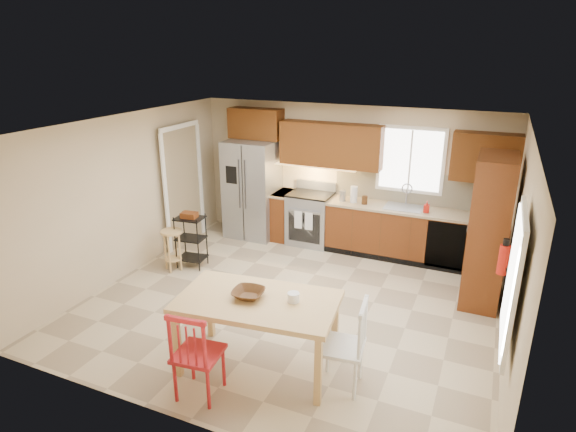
# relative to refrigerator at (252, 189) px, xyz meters

# --- Properties ---
(floor) EXTENTS (5.50, 5.50, 0.00)m
(floor) POSITION_rel_refrigerator_xyz_m (1.70, -2.12, -0.91)
(floor) COLOR tan
(floor) RESTS_ON ground
(ceiling) EXTENTS (5.50, 5.00, 0.02)m
(ceiling) POSITION_rel_refrigerator_xyz_m (1.70, -2.12, 1.59)
(ceiling) COLOR silver
(ceiling) RESTS_ON ground
(wall_back) EXTENTS (5.50, 0.02, 2.50)m
(wall_back) POSITION_rel_refrigerator_xyz_m (1.70, 0.38, 0.34)
(wall_back) COLOR #CCB793
(wall_back) RESTS_ON ground
(wall_front) EXTENTS (5.50, 0.02, 2.50)m
(wall_front) POSITION_rel_refrigerator_xyz_m (1.70, -4.62, 0.34)
(wall_front) COLOR #CCB793
(wall_front) RESTS_ON ground
(wall_left) EXTENTS (0.02, 5.00, 2.50)m
(wall_left) POSITION_rel_refrigerator_xyz_m (-1.05, -2.12, 0.34)
(wall_left) COLOR #CCB793
(wall_left) RESTS_ON ground
(wall_right) EXTENTS (0.02, 5.00, 2.50)m
(wall_right) POSITION_rel_refrigerator_xyz_m (4.45, -2.12, 0.34)
(wall_right) COLOR #CCB793
(wall_right) RESTS_ON ground
(refrigerator) EXTENTS (0.92, 0.75, 1.82)m
(refrigerator) POSITION_rel_refrigerator_xyz_m (0.00, 0.00, 0.00)
(refrigerator) COLOR gray
(refrigerator) RESTS_ON floor
(range_stove) EXTENTS (0.76, 0.63, 0.92)m
(range_stove) POSITION_rel_refrigerator_xyz_m (1.15, 0.06, -0.45)
(range_stove) COLOR gray
(range_stove) RESTS_ON floor
(base_cabinet_narrow) EXTENTS (0.30, 0.60, 0.90)m
(base_cabinet_narrow) POSITION_rel_refrigerator_xyz_m (0.60, 0.08, -0.46)
(base_cabinet_narrow) COLOR #572710
(base_cabinet_narrow) RESTS_ON floor
(base_cabinet_run) EXTENTS (2.92, 0.60, 0.90)m
(base_cabinet_run) POSITION_rel_refrigerator_xyz_m (2.99, 0.08, -0.46)
(base_cabinet_run) COLOR #572710
(base_cabinet_run) RESTS_ON floor
(dishwasher) EXTENTS (0.60, 0.02, 0.78)m
(dishwasher) POSITION_rel_refrigerator_xyz_m (3.55, -0.22, -0.46)
(dishwasher) COLOR black
(dishwasher) RESTS_ON floor
(backsplash) EXTENTS (2.92, 0.03, 0.55)m
(backsplash) POSITION_rel_refrigerator_xyz_m (2.99, 0.36, 0.27)
(backsplash) COLOR beige
(backsplash) RESTS_ON wall_back
(upper_over_fridge) EXTENTS (1.00, 0.35, 0.55)m
(upper_over_fridge) POSITION_rel_refrigerator_xyz_m (0.00, 0.20, 1.19)
(upper_over_fridge) COLOR #5A2F0F
(upper_over_fridge) RESTS_ON wall_back
(upper_left_block) EXTENTS (1.80, 0.35, 0.75)m
(upper_left_block) POSITION_rel_refrigerator_xyz_m (1.45, 0.20, 0.92)
(upper_left_block) COLOR #5A2F0F
(upper_left_block) RESTS_ON wall_back
(upper_right_block) EXTENTS (1.00, 0.35, 0.75)m
(upper_right_block) POSITION_rel_refrigerator_xyz_m (3.95, 0.20, 0.92)
(upper_right_block) COLOR #5A2F0F
(upper_right_block) RESTS_ON wall_back
(window_back) EXTENTS (1.12, 0.04, 1.12)m
(window_back) POSITION_rel_refrigerator_xyz_m (2.80, 0.35, 0.74)
(window_back) COLOR white
(window_back) RESTS_ON wall_back
(sink) EXTENTS (0.62, 0.46, 0.16)m
(sink) POSITION_rel_refrigerator_xyz_m (2.80, 0.08, -0.05)
(sink) COLOR gray
(sink) RESTS_ON base_cabinet_run
(undercab_glow) EXTENTS (1.60, 0.30, 0.01)m
(undercab_glow) POSITION_rel_refrigerator_xyz_m (1.15, 0.17, 0.52)
(undercab_glow) COLOR #FFBF66
(undercab_glow) RESTS_ON wall_back
(soap_bottle) EXTENTS (0.09, 0.09, 0.19)m
(soap_bottle) POSITION_rel_refrigerator_xyz_m (3.18, -0.02, 0.09)
(soap_bottle) COLOR #B5160C
(soap_bottle) RESTS_ON base_cabinet_run
(paper_towel) EXTENTS (0.12, 0.12, 0.28)m
(paper_towel) POSITION_rel_refrigerator_xyz_m (1.95, 0.03, 0.13)
(paper_towel) COLOR silver
(paper_towel) RESTS_ON base_cabinet_run
(canister_steel) EXTENTS (0.11, 0.11, 0.18)m
(canister_steel) POSITION_rel_refrigerator_xyz_m (1.75, 0.03, 0.08)
(canister_steel) COLOR gray
(canister_steel) RESTS_ON base_cabinet_run
(canister_wood) EXTENTS (0.10, 0.10, 0.14)m
(canister_wood) POSITION_rel_refrigerator_xyz_m (2.15, -0.00, 0.06)
(canister_wood) COLOR #482813
(canister_wood) RESTS_ON base_cabinet_run
(pantry) EXTENTS (0.50, 0.95, 2.10)m
(pantry) POSITION_rel_refrigerator_xyz_m (4.13, -0.93, 0.14)
(pantry) COLOR #572710
(pantry) RESTS_ON floor
(fire_extinguisher) EXTENTS (0.12, 0.12, 0.36)m
(fire_extinguisher) POSITION_rel_refrigerator_xyz_m (4.33, -1.98, 0.19)
(fire_extinguisher) COLOR #B5160C
(fire_extinguisher) RESTS_ON wall_right
(window_right) EXTENTS (0.04, 1.02, 1.32)m
(window_right) POSITION_rel_refrigerator_xyz_m (4.38, -3.27, 0.54)
(window_right) COLOR white
(window_right) RESTS_ON wall_right
(doorway) EXTENTS (0.04, 0.95, 2.10)m
(doorway) POSITION_rel_refrigerator_xyz_m (-0.97, -0.82, 0.14)
(doorway) COLOR #8C7A59
(doorway) RESTS_ON wall_left
(dining_table) EXTENTS (1.83, 1.17, 0.84)m
(dining_table) POSITION_rel_refrigerator_xyz_m (1.93, -3.57, -0.49)
(dining_table) COLOR tan
(dining_table) RESTS_ON floor
(chair_red) EXTENTS (0.53, 0.53, 1.02)m
(chair_red) POSITION_rel_refrigerator_xyz_m (1.58, -4.22, -0.40)
(chair_red) COLOR #B01B20
(chair_red) RESTS_ON floor
(chair_white) EXTENTS (0.53, 0.53, 1.02)m
(chair_white) POSITION_rel_refrigerator_xyz_m (2.88, -3.52, -0.40)
(chair_white) COLOR silver
(chair_white) RESTS_ON floor
(table_bowl) EXTENTS (0.39, 0.39, 0.09)m
(table_bowl) POSITION_rel_refrigerator_xyz_m (1.82, -3.57, -0.06)
(table_bowl) COLOR #482813
(table_bowl) RESTS_ON dining_table
(table_jar) EXTENTS (0.16, 0.16, 0.16)m
(table_jar) POSITION_rel_refrigerator_xyz_m (2.31, -3.46, -0.02)
(table_jar) COLOR silver
(table_jar) RESTS_ON dining_table
(bar_stool) EXTENTS (0.36, 0.36, 0.68)m
(bar_stool) POSITION_rel_refrigerator_xyz_m (-0.47, -1.90, -0.57)
(bar_stool) COLOR tan
(bar_stool) RESTS_ON floor
(utility_cart) EXTENTS (0.48, 0.39, 0.89)m
(utility_cart) POSITION_rel_refrigerator_xyz_m (-0.27, -1.65, -0.47)
(utility_cart) COLOR black
(utility_cart) RESTS_ON floor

